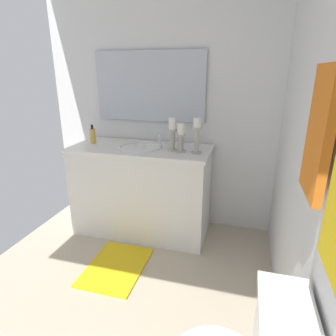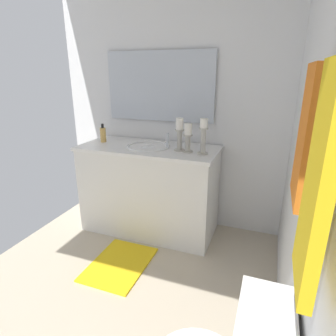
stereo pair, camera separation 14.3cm
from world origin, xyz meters
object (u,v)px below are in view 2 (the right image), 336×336
vanity_cabinet (149,189)px  soap_bottle (103,134)px  candle_holder_short (188,137)px  sink_basin (149,151)px  bath_mat (120,264)px  towel_near_vanity (306,136)px  mirror (159,87)px  towel_center (318,184)px  candle_holder_tall (203,135)px  candle_holder_mid (180,134)px  towel_bar (334,68)px

vanity_cabinet → soap_bottle: soap_bottle is taller
vanity_cabinet → candle_holder_short: candle_holder_short is taller
sink_basin → bath_mat: sink_basin is taller
towel_near_vanity → mirror: bearing=-143.9°
candle_holder_short → soap_bottle: bearing=-94.4°
soap_bottle → bath_mat: 1.23m
sink_basin → towel_center: bearing=34.6°
candle_holder_tall → candle_holder_mid: (-0.03, -0.22, -0.01)m
sink_basin → candle_holder_tall: bearing=83.2°
towel_bar → towel_near_vanity: (-0.19, -0.02, -0.20)m
candle_holder_short → bath_mat: 1.20m
vanity_cabinet → bath_mat: vanity_cabinet is taller
candle_holder_tall → mirror: bearing=-123.0°
towel_bar → bath_mat: 2.10m
bath_mat → soap_bottle: bearing=-142.6°
mirror → candle_holder_tall: (0.34, 0.53, -0.36)m
vanity_cabinet → towel_bar: (1.50, 1.18, 1.09)m
candle_holder_short → towel_near_vanity: (1.26, 0.77, 0.33)m
towel_near_vanity → towel_bar: bearing=5.5°
sink_basin → mirror: bearing=-179.8°
candle_holder_short → candle_holder_mid: candle_holder_mid is taller
candle_holder_short → bath_mat: (0.57, -0.39, -0.98)m
mirror → towel_bar: 2.14m
candle_holder_mid → soap_bottle: (-0.05, -0.80, -0.08)m
candle_holder_mid → towel_near_vanity: bearing=33.6°
candle_holder_short → candle_holder_tall: bearing=84.8°
vanity_cabinet → candle_holder_tall: size_ratio=4.36×
candle_holder_tall → towel_bar: 1.65m
candle_holder_mid → mirror: bearing=-135.0°
mirror → candle_holder_tall: 0.73m
soap_bottle → bath_mat: size_ratio=0.30×
towel_center → candle_holder_tall: bearing=-158.7°
towel_bar → candle_holder_tall: bearing=-155.6°
candle_holder_tall → vanity_cabinet: bearing=-96.8°
towel_near_vanity → candle_holder_tall: bearing=-153.1°
candle_holder_short → candle_holder_mid: 0.09m
towel_center → bath_mat: size_ratio=0.85×
towel_near_vanity → towel_center: (0.37, 0.00, -0.03)m
candle_holder_tall → candle_holder_short: (-0.01, -0.14, -0.03)m
candle_holder_tall → towel_near_vanity: 1.43m
soap_bottle → towel_bar: (1.52, 1.67, 0.59)m
towel_bar → sink_basin: bearing=-141.8°
soap_bottle → bath_mat: bearing=37.4°
soap_bottle → towel_near_vanity: bearing=51.2°
vanity_cabinet → candle_holder_mid: candle_holder_mid is taller
candle_holder_tall → candle_holder_mid: candle_holder_tall is taller
candle_holder_short → soap_bottle: 0.89m
vanity_cabinet → towel_bar: size_ratio=1.75×
sink_basin → mirror: 0.63m
mirror → towel_near_vanity: mirror is taller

